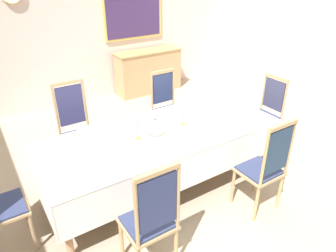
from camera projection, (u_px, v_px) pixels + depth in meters
name	position (u px, v px, depth m)	size (l,w,h in m)	color
ground	(164.00, 187.00, 4.00)	(6.84, 6.54, 0.04)	tan
back_wall	(66.00, 17.00, 5.67)	(6.84, 0.08, 3.31)	beige
dining_table	(162.00, 137.00, 3.70)	(2.86, 1.14, 0.77)	tan
tablecloth	(162.00, 140.00, 3.72)	(2.88, 1.16, 0.43)	white
chair_south_a	(151.00, 218.00, 2.67)	(0.44, 0.42, 1.18)	tan
chair_north_a	(76.00, 127.00, 4.12)	(0.44, 0.42, 1.22)	tan
chair_south_b	(265.00, 166.00, 3.37)	(0.44, 0.42, 1.16)	tan
chair_north_b	(167.00, 106.00, 4.82)	(0.44, 0.42, 1.11)	tan
chair_head_east	(266.00, 112.00, 4.64)	(0.42, 0.44, 1.09)	tan
soup_tureen	(156.00, 126.00, 3.58)	(0.24, 0.24, 0.20)	white
candlestick_west	(138.00, 129.00, 3.45)	(0.07, 0.07, 0.33)	gold
candlestick_east	(183.00, 116.00, 3.75)	(0.07, 0.07, 0.33)	gold
bowl_near_left	(243.00, 123.00, 3.80)	(0.19, 0.19, 0.05)	white
bowl_near_right	(86.00, 131.00, 3.63)	(0.20, 0.20, 0.05)	white
bowl_far_left	(123.00, 166.00, 3.03)	(0.16, 0.16, 0.03)	white
spoon_primary	(248.00, 122.00, 3.89)	(0.03, 0.18, 0.01)	gold
spoon_secondary	(74.00, 135.00, 3.60)	(0.04, 0.18, 0.01)	gold
sideboard	(148.00, 71.00, 6.72)	(1.44, 0.48, 0.90)	tan
framed_painting	(133.00, 9.00, 6.24)	(1.29, 0.05, 1.18)	#D1B251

